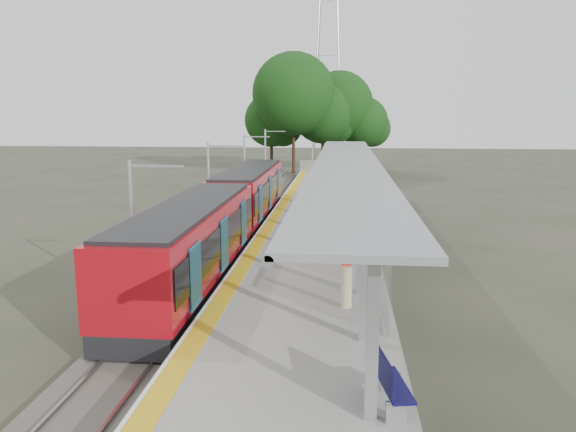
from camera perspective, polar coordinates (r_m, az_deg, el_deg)
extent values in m
plane|color=#474438|center=(14.51, -0.54, -18.87)|extent=(200.00, 200.00, 0.00)
cube|color=#59544C|center=(33.82, -4.55, -1.43)|extent=(3.00, 70.00, 0.24)
cube|color=gray|center=(33.26, 3.09, -0.94)|extent=(6.00, 50.00, 1.00)
cube|color=gold|center=(33.36, -1.28, 0.00)|extent=(0.60, 50.00, 0.02)
cube|color=#9EA0A5|center=(57.79, 4.18, 5.06)|extent=(6.00, 0.10, 1.20)
cube|color=black|center=(22.56, -9.80, -6.29)|extent=(2.50, 13.50, 0.70)
cube|color=#A00B15|center=(22.15, -9.93, -2.32)|extent=(2.65, 13.50, 2.50)
cube|color=black|center=(22.14, -9.94, -2.20)|extent=(2.72, 12.96, 1.20)
cube|color=black|center=(21.90, -10.04, 1.00)|extent=(2.40, 12.82, 0.15)
cube|color=#0B5472|center=(21.86, -6.48, -2.80)|extent=(0.04, 1.30, 2.00)
cylinder|color=black|center=(18.40, -13.70, -11.37)|extent=(2.20, 0.70, 0.70)
cube|color=black|center=(35.97, -3.92, 0.17)|extent=(2.50, 13.50, 0.70)
cube|color=#A00B15|center=(35.72, -3.95, 2.69)|extent=(2.65, 13.50, 2.50)
cube|color=black|center=(35.71, -3.95, 2.77)|extent=(2.72, 12.96, 1.20)
cube|color=black|center=(35.56, -3.98, 4.77)|extent=(2.40, 12.82, 0.15)
cube|color=#0B5472|center=(35.54, -1.78, 2.43)|extent=(0.04, 1.30, 2.00)
cylinder|color=black|center=(31.47, -5.32, -1.92)|extent=(2.20, 0.70, 0.70)
cube|color=black|center=(28.91, -6.23, 0.29)|extent=(2.30, 0.80, 2.40)
cube|color=#9EA0A5|center=(11.46, 8.56, -12.05)|extent=(0.25, 0.25, 3.50)
cube|color=#9EA0A5|center=(15.22, 7.80, -6.26)|extent=(0.25, 0.25, 3.50)
cube|color=#9EA0A5|center=(19.08, 7.35, -2.79)|extent=(0.25, 0.25, 3.50)
cube|color=#9EA0A5|center=(22.99, 7.05, -0.49)|extent=(0.25, 0.25, 3.50)
cube|color=#9EA0A5|center=(26.93, 6.84, 1.13)|extent=(0.25, 0.25, 3.50)
cube|color=#9EA0A5|center=(30.88, 6.69, 2.35)|extent=(0.25, 0.25, 3.50)
cube|color=#9EA0A5|center=(34.85, 6.57, 3.28)|extent=(0.25, 0.25, 3.50)
cube|color=#9EA0A5|center=(38.82, 6.47, 4.03)|extent=(0.25, 0.25, 3.50)
cube|color=#9EA0A5|center=(42.79, 6.39, 4.63)|extent=(0.25, 0.25, 3.50)
cube|color=#9EA0A5|center=(46.77, 6.33, 5.14)|extent=(0.25, 0.25, 3.50)
cube|color=gray|center=(28.68, 6.04, 5.41)|extent=(3.20, 38.00, 0.16)
cylinder|color=#9EA0A5|center=(28.71, 2.93, 5.30)|extent=(0.24, 38.00, 0.24)
cube|color=silver|center=(17.34, 9.83, -6.12)|extent=(0.05, 3.70, 2.20)
cube|color=silver|center=(21.19, 9.05, -3.02)|extent=(0.05, 3.70, 2.20)
cube|color=silver|center=(29.02, 8.12, 0.68)|extent=(0.05, 3.70, 2.20)
cube|color=silver|center=(32.96, 7.82, 1.87)|extent=(0.05, 3.70, 2.20)
cube|color=silver|center=(40.88, 7.40, 3.56)|extent=(0.05, 3.70, 2.20)
cube|color=silver|center=(44.86, 7.24, 4.18)|extent=(0.05, 3.70, 2.20)
cylinder|color=#382316|center=(66.24, -1.68, 6.17)|extent=(0.36, 0.36, 4.10)
sphere|color=#134513|center=(66.05, -1.70, 9.72)|extent=(6.23, 6.23, 6.23)
cylinder|color=#382316|center=(63.14, 0.57, 6.83)|extent=(0.36, 0.36, 6.02)
sphere|color=#134513|center=(63.03, 0.58, 12.30)|extent=(9.15, 9.15, 9.15)
cylinder|color=#382316|center=(65.47, 3.52, 6.36)|extent=(0.36, 0.36, 4.68)
sphere|color=#134513|center=(65.30, 3.57, 10.46)|extent=(7.11, 7.11, 7.11)
cylinder|color=#382316|center=(67.31, 5.14, 6.69)|extent=(0.36, 0.36, 5.24)
sphere|color=#134513|center=(67.16, 5.22, 11.16)|extent=(7.97, 7.97, 7.97)
cylinder|color=#382316|center=(67.90, 7.51, 6.13)|extent=(0.36, 0.36, 3.94)
sphere|color=#134513|center=(67.72, 7.59, 9.46)|extent=(6.00, 6.00, 6.00)
cylinder|color=#9EA0A5|center=(21.47, -15.48, -1.73)|extent=(0.16, 0.16, 5.40)
cube|color=#9EA0A5|center=(20.75, -13.23, 4.95)|extent=(2.00, 0.08, 0.08)
cylinder|color=#9EA0A5|center=(32.78, -8.03, 2.70)|extent=(0.16, 0.16, 5.40)
cube|color=#9EA0A5|center=(32.31, -6.40, 7.08)|extent=(2.00, 0.08, 0.08)
cylinder|color=#9EA0A5|center=(44.45, -4.42, 4.82)|extent=(0.16, 0.16, 5.40)
cube|color=#9EA0A5|center=(44.11, -3.18, 8.05)|extent=(2.00, 0.08, 0.08)
cylinder|color=#9EA0A5|center=(56.26, -2.32, 6.05)|extent=(0.16, 0.16, 5.40)
cube|color=#9EA0A5|center=(55.99, -1.31, 8.60)|extent=(2.00, 0.08, 0.08)
cube|color=#100D44|center=(12.49, 10.70, -16.50)|extent=(0.78, 1.69, 0.07)
cube|color=#100D44|center=(12.33, 9.72, -15.16)|extent=(0.36, 1.61, 0.60)
cube|color=#9EA0A5|center=(12.03, 10.95, -18.96)|extent=(0.44, 0.14, 0.48)
cube|color=#9EA0A5|center=(13.18, 10.41, -16.18)|extent=(0.44, 0.14, 0.48)
cube|color=#100D44|center=(33.55, 7.76, 0.81)|extent=(0.62, 1.68, 0.07)
cube|color=#100D44|center=(33.49, 7.40, 1.37)|extent=(0.19, 1.65, 0.61)
cube|color=#9EA0A5|center=(32.94, 7.79, 0.18)|extent=(0.44, 0.10, 0.48)
cube|color=#9EA0A5|center=(34.24, 7.71, 0.58)|extent=(0.44, 0.10, 0.48)
cube|color=#100D44|center=(34.94, 6.28, 1.11)|extent=(0.92, 1.47, 0.06)
cube|color=#100D44|center=(34.89, 5.98, 1.57)|extent=(0.58, 1.33, 0.52)
cube|color=#9EA0A5|center=(34.42, 6.29, 0.60)|extent=(0.37, 0.19, 0.41)
cube|color=#9EA0A5|center=(35.53, 6.27, 0.91)|extent=(0.37, 0.19, 0.41)
cylinder|color=beige|center=(17.96, 5.94, -7.15)|extent=(0.36, 0.36, 1.36)
cube|color=red|center=(17.73, 5.99, -4.64)|extent=(0.32, 0.09, 0.23)
cylinder|color=beige|center=(40.95, 5.77, 2.90)|extent=(0.37, 0.37, 1.41)
cube|color=red|center=(40.85, 5.79, 4.08)|extent=(0.33, 0.11, 0.23)
cylinder|color=#9EA0A5|center=(31.32, 4.43, 0.11)|extent=(0.57, 0.57, 0.92)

